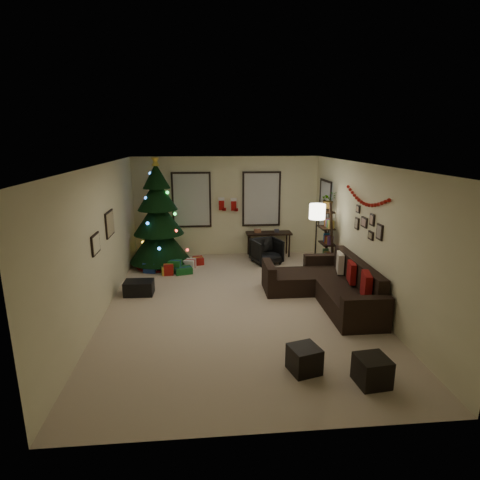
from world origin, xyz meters
name	(u,v)px	position (x,y,z in m)	size (l,w,h in m)	color
floor	(238,304)	(0.00, 0.00, 0.00)	(7.00, 7.00, 0.00)	#C7B197
ceiling	(238,165)	(0.00, 0.00, 2.70)	(7.00, 7.00, 0.00)	white
wall_back	(227,207)	(0.00, 3.50, 1.35)	(5.00, 5.00, 0.00)	beige
wall_front	(267,322)	(0.00, -3.50, 1.35)	(5.00, 5.00, 0.00)	beige
wall_left	(101,241)	(-2.50, 0.00, 1.35)	(7.00, 7.00, 0.00)	beige
wall_right	(366,235)	(2.50, 0.00, 1.35)	(7.00, 7.00, 0.00)	beige
window_back_left	(192,200)	(-0.95, 3.47, 1.55)	(1.05, 0.06, 1.50)	#728CB2
window_back_right	(261,199)	(0.95, 3.47, 1.55)	(1.05, 0.06, 1.50)	#728CB2
window_right_wall	(326,205)	(2.47, 2.55, 1.50)	(0.06, 0.90, 1.30)	#728CB2
christmas_tree	(158,221)	(-1.76, 2.63, 1.17)	(1.52, 1.52, 2.82)	black
presents	(170,265)	(-1.50, 2.25, 0.12)	(1.51, 1.02, 0.30)	silver
sofa	(329,286)	(1.85, 0.08, 0.28)	(1.83, 2.67, 0.86)	black
pillow_red_a	(366,285)	(2.21, -0.84, 0.64)	(0.12, 0.45, 0.45)	maroon
pillow_red_b	(352,272)	(2.21, -0.13, 0.64)	(0.11, 0.40, 0.40)	maroon
pillow_cream	(340,262)	(2.21, 0.53, 0.63)	(0.12, 0.41, 0.41)	beige
ottoman_near	(304,359)	(0.73, -2.36, 0.19)	(0.39, 0.39, 0.37)	black
ottoman_far	(372,371)	(1.55, -2.72, 0.19)	(0.40, 0.40, 0.38)	black
desk	(269,235)	(1.13, 3.22, 0.59)	(1.23, 0.44, 0.67)	black
desk_chair	(266,251)	(0.97, 2.57, 0.32)	(0.63, 0.59, 0.65)	black
bookshelf	(328,239)	(2.30, 1.69, 0.85)	(0.30, 0.52, 1.75)	black
potted_plant	(329,197)	(2.30, 1.81, 1.82)	(0.46, 0.39, 0.51)	#4C4C4C
floor_lamp	(317,216)	(1.95, 1.50, 1.43)	(0.36, 0.36, 1.71)	black
art_map	(110,224)	(-2.48, 0.66, 1.53)	(0.04, 0.60, 0.50)	black
art_abstract	(95,244)	(-2.48, -0.44, 1.41)	(0.04, 0.45, 0.35)	black
gallery	(368,225)	(2.48, -0.07, 1.57)	(0.03, 1.25, 0.54)	black
garland	(366,198)	(2.45, 0.06, 2.06)	(0.08, 1.90, 0.30)	#A5140C
stocking_left	(222,204)	(-0.14, 3.34, 1.45)	(0.20, 0.05, 0.36)	#990F0C
stocking_right	(234,204)	(0.19, 3.36, 1.43)	(0.20, 0.05, 0.36)	#990F0C
storage_bin	(139,288)	(-2.00, 0.70, 0.15)	(0.59, 0.39, 0.29)	black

